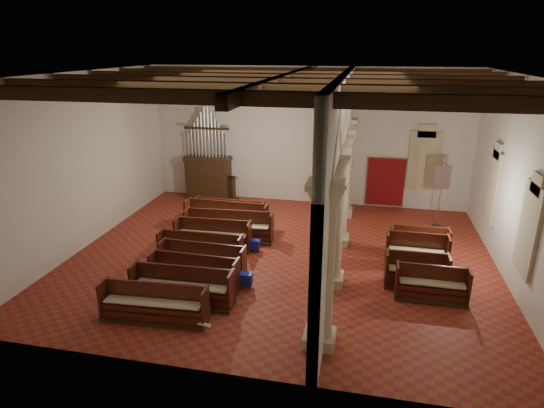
{
  "coord_description": "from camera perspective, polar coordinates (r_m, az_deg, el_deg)",
  "views": [
    {
      "loc": [
        2.6,
        -13.77,
        6.79
      ],
      "look_at": [
        -0.43,
        0.5,
        1.7
      ],
      "focal_mm": 30.0,
      "sensor_mm": 36.0,
      "label": 1
    }
  ],
  "objects": [
    {
      "name": "wall_front",
      "position": [
        9.03,
        -5.95,
        -5.69
      ],
      "size": [
        14.0,
        0.02,
        6.0
      ],
      "primitive_type": "cube",
      "color": "beige",
      "rests_on": "floor"
    },
    {
      "name": "tube_heater_b",
      "position": [
        13.5,
        -10.46,
        -10.54
      ],
      "size": [
        0.88,
        0.24,
        0.09
      ],
      "primitive_type": "cylinder",
      "rotation": [
        0.0,
        1.57,
        0.17
      ],
      "color": "white",
      "rests_on": "floor"
    },
    {
      "name": "lectern",
      "position": [
        21.11,
        -5.02,
        1.89
      ],
      "size": [
        0.62,
        0.65,
        1.26
      ],
      "rotation": [
        0.0,
        0.0,
        -0.36
      ],
      "color": "#3D1F13",
      "rests_on": "floor"
    },
    {
      "name": "floor",
      "position": [
        15.57,
        1.17,
        -6.63
      ],
      "size": [
        14.0,
        14.0,
        0.0
      ],
      "primitive_type": "plane",
      "color": "brown",
      "rests_on": "ground"
    },
    {
      "name": "aisle_pew_0",
      "position": [
        13.73,
        19.33,
        -10.0
      ],
      "size": [
        1.98,
        0.68,
        1.0
      ],
      "rotation": [
        0.0,
        0.0,
        -0.01
      ],
      "color": "#3A2512",
      "rests_on": "floor"
    },
    {
      "name": "nave_pew_6",
      "position": [
        16.79,
        -5.43,
        -3.34
      ],
      "size": [
        3.29,
        0.96,
        1.12
      ],
      "rotation": [
        0.0,
        0.0,
        0.07
      ],
      "color": "#3A2512",
      "rests_on": "floor"
    },
    {
      "name": "nave_pew_0",
      "position": [
        12.49,
        -14.53,
        -12.58
      ],
      "size": [
        2.86,
        0.83,
        1.01
      ],
      "rotation": [
        0.0,
        0.0,
        0.05
      ],
      "color": "#3A2512",
      "rests_on": "floor"
    },
    {
      "name": "nave_pew_1",
      "position": [
        13.05,
        -11.17,
        -10.74
      ],
      "size": [
        2.89,
        0.78,
        1.06
      ],
      "rotation": [
        0.0,
        0.0,
        0.03
      ],
      "color": "#3A2512",
      "rests_on": "floor"
    },
    {
      "name": "processional_banner",
      "position": [
        18.98,
        20.18,
        -0.26
      ],
      "size": [
        0.61,
        0.78,
        2.7
      ],
      "rotation": [
        0.0,
        0.0,
        0.21
      ],
      "color": "#3A2512",
      "rests_on": "floor"
    },
    {
      "name": "nave_pew_8",
      "position": [
        18.3,
        -5.45,
        -1.54
      ],
      "size": [
        2.89,
        0.72,
        0.99
      ],
      "rotation": [
        0.0,
        0.0,
        -0.02
      ],
      "color": "#3A2512",
      "rests_on": "floor"
    },
    {
      "name": "nave_pew_3",
      "position": [
        14.55,
        -8.71,
        -7.4
      ],
      "size": [
        2.77,
        0.71,
        0.98
      ],
      "rotation": [
        0.0,
        0.0,
        -0.02
      ],
      "color": "#3A2512",
      "rests_on": "floor"
    },
    {
      "name": "hymnal_box_a",
      "position": [
        12.45,
        -9.14,
        -12.58
      ],
      "size": [
        0.4,
        0.35,
        0.35
      ],
      "primitive_type": "cube",
      "rotation": [
        0.0,
        0.0,
        0.21
      ],
      "color": "#181590",
      "rests_on": "floor"
    },
    {
      "name": "wall_right",
      "position": [
        14.94,
        28.67,
        2.14
      ],
      "size": [
        0.02,
        12.0,
        6.0
      ],
      "primitive_type": "cube",
      "color": "beige",
      "rests_on": "floor"
    },
    {
      "name": "wall_left",
      "position": [
        17.21,
        -22.4,
        5.05
      ],
      "size": [
        0.02,
        12.0,
        6.0
      ],
      "primitive_type": "cube",
      "color": "beige",
      "rests_on": "floor"
    },
    {
      "name": "ceiling",
      "position": [
        14.03,
        1.34,
        16.0
      ],
      "size": [
        14.0,
        14.0,
        0.0
      ],
      "primitive_type": "plane",
      "rotation": [
        3.14,
        0.0,
        0.0
      ],
      "color": "#331F11",
      "rests_on": "wall_back"
    },
    {
      "name": "dossal_curtain",
      "position": [
        20.49,
        14.05,
        2.71
      ],
      "size": [
        1.8,
        0.07,
        2.17
      ],
      "color": "maroon",
      "rests_on": "floor"
    },
    {
      "name": "pipe_organ",
      "position": [
        21.24,
        -7.99,
        4.26
      ],
      "size": [
        2.1,
        0.85,
        4.4
      ],
      "color": "#3A2512",
      "rests_on": "floor"
    },
    {
      "name": "aisle_pew_1",
      "position": [
        14.25,
        17.6,
        -8.57
      ],
      "size": [
        1.83,
        0.74,
        1.06
      ],
      "rotation": [
        0.0,
        0.0,
        0.02
      ],
      "color": "#3A2512",
      "rests_on": "floor"
    },
    {
      "name": "ceiling_beams",
      "position": [
        14.05,
        1.33,
        15.27
      ],
      "size": [
        13.8,
        11.8,
        0.3
      ],
      "primitive_type": null,
      "color": "#3A2512",
      "rests_on": "wall_back"
    },
    {
      "name": "hymnal_box_b",
      "position": [
        13.62,
        -3.27,
        -9.35
      ],
      "size": [
        0.37,
        0.31,
        0.36
      ],
      "primitive_type": "cube",
      "rotation": [
        0.0,
        0.0,
        0.05
      ],
      "color": "navy",
      "rests_on": "floor"
    },
    {
      "name": "window_right_a",
      "position": [
        13.81,
        29.69,
        -2.82
      ],
      "size": [
        0.03,
        1.0,
        2.2
      ],
      "primitive_type": "cube",
      "color": "#2F6A51",
      "rests_on": "wall_right"
    },
    {
      "name": "window_back",
      "position": [
        20.42,
        18.5,
        5.24
      ],
      "size": [
        1.0,
        0.03,
        2.2
      ],
      "primitive_type": "cube",
      "color": "#2F6A51",
      "rests_on": "wall_back"
    },
    {
      "name": "nave_pew_4",
      "position": [
        15.28,
        -8.98,
        -6.04
      ],
      "size": [
        2.82,
        0.72,
        0.99
      ],
      "rotation": [
        0.0,
        0.0,
        0.02
      ],
      "color": "#3A2512",
      "rests_on": "floor"
    },
    {
      "name": "arcade",
      "position": [
        14.16,
        8.47,
        5.85
      ],
      "size": [
        0.9,
        11.9,
        6.0
      ],
      "color": "#C5B792",
      "rests_on": "floor"
    },
    {
      "name": "wall_back",
      "position": [
        20.3,
        4.46,
        8.41
      ],
      "size": [
        14.0,
        0.02,
        6.0
      ],
      "primitive_type": "cube",
      "color": "beige",
      "rests_on": "floor"
    },
    {
      "name": "aisle_pew_3",
      "position": [
        16.09,
        17.9,
        -5.28
      ],
      "size": [
        1.92,
        0.78,
        1.09
      ],
      "rotation": [
        0.0,
        0.0,
        0.03
      ],
      "color": "#3A2512",
      "rests_on": "floor"
    },
    {
      "name": "hymnal_box_c",
      "position": [
        15.84,
        -2.13,
        -5.1
      ],
      "size": [
        0.34,
        0.28,
        0.33
      ],
      "primitive_type": "cube",
      "rotation": [
        0.0,
        0.0,
        -0.03
      ],
      "color": "#162598",
      "rests_on": "floor"
    },
    {
      "name": "nave_pew_7",
      "position": [
        17.71,
        -5.75,
        -2.13
      ],
      "size": [
        3.27,
        0.84,
        1.12
      ],
      "rotation": [
        0.0,
        0.0,
        -0.03
      ],
      "color": "#3A2512",
      "rests_on": "floor"
    },
    {
      "name": "nave_pew_2",
      "position": [
        13.69,
        -9.69,
        -9.15
      ],
      "size": [
        2.67,
        0.77,
        1.04
      ],
      "rotation": [
        0.0,
        0.0,
        -0.03
      ],
      "color": "#3A2512",
      "rests_on": "floor"
    },
    {
      "name": "nave_pew_5",
      "position": [
        16.17,
        -7.41,
        -4.4
      ],
      "size": [
        2.71,
        0.82,
        1.06
      ],
      "rotation": [
        0.0,
        0.0,
        0.04
      ],
      "color": "#3A2512",
      "rests_on": "floor"
    },
    {
      "name": "aisle_pew_2",
      "position": [
        15.39,
        17.62,
        -6.3
      ],
      "size": [
        1.94,
        0.78,
        1.15
      ],
      "rotation": [
        0.0,
        0.0,
        -0.01
      ],
      "color": "#3A2512",
      "rests_on": "floor"
    },
    {
      "name": "tube_heater_a",
      "position": [
        12.06,
        -9.65,
        -14.4
      ],
      "size": [
        0.89,
        0.26,
        0.09
      ],
      "primitive_type": "cylinder",
      "rotation": [
        0.0,
        1.57,
        -0.19
      ],
      "color": "silver",
      "rests_on": "floor"
    },
    {
      "name": "window_right_b",
      "position": [
        17.46,
        26.05,
        2.0
      ],
      "size": [
        0.03,
        1.0,
        2.2
      ],
      "primitive_type": "cube",
      "color": "#2F6A51",
      "rests_on": "wall_right"
    }
  ]
}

